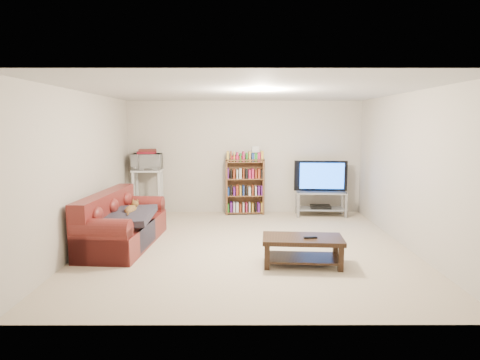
{
  "coord_description": "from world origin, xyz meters",
  "views": [
    {
      "loc": [
        -0.11,
        -6.11,
        1.92
      ],
      "look_at": [
        -0.1,
        0.4,
        1.0
      ],
      "focal_mm": 30.0,
      "sensor_mm": 36.0,
      "label": 1
    }
  ],
  "objects_px": {
    "coffee_table": "(302,246)",
    "sofa": "(120,227)",
    "tv_stand": "(321,199)",
    "bookshelf": "(245,186)"
  },
  "relations": [
    {
      "from": "coffee_table",
      "to": "sofa",
      "type": "bearing_deg",
      "value": 165.81
    },
    {
      "from": "tv_stand",
      "to": "sofa",
      "type": "bearing_deg",
      "value": -147.07
    },
    {
      "from": "coffee_table",
      "to": "tv_stand",
      "type": "relative_size",
      "value": 1.06
    },
    {
      "from": "coffee_table",
      "to": "bookshelf",
      "type": "xyz_separation_m",
      "value": [
        -0.74,
        3.15,
        0.34
      ]
    },
    {
      "from": "sofa",
      "to": "bookshelf",
      "type": "height_order",
      "value": "bookshelf"
    },
    {
      "from": "coffee_table",
      "to": "bookshelf",
      "type": "distance_m",
      "value": 3.25
    },
    {
      "from": "sofa",
      "to": "coffee_table",
      "type": "xyz_separation_m",
      "value": [
        2.76,
        -0.92,
        -0.03
      ]
    },
    {
      "from": "sofa",
      "to": "coffee_table",
      "type": "bearing_deg",
      "value": -14.29
    },
    {
      "from": "tv_stand",
      "to": "bookshelf",
      "type": "distance_m",
      "value": 1.62
    },
    {
      "from": "sofa",
      "to": "coffee_table",
      "type": "height_order",
      "value": "sofa"
    }
  ]
}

